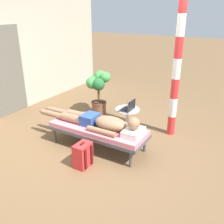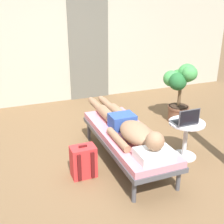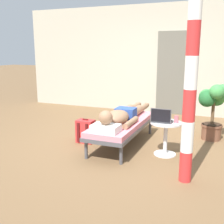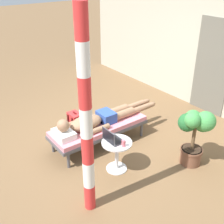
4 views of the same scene
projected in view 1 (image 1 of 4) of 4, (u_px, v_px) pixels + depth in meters
name	position (u px, v px, depth m)	size (l,w,h in m)	color
ground_plane	(93.00, 148.00, 4.66)	(40.00, 40.00, 0.00)	brown
house_door_panel	(8.00, 71.00, 5.85)	(0.84, 0.03, 2.04)	#625F54
lounge_chair	(98.00, 130.00, 4.57)	(0.66, 1.80, 0.42)	#4C4C51
person_reclining	(99.00, 121.00, 4.49)	(0.53, 2.17, 0.32)	white
side_table	(127.00, 117.00, 5.09)	(0.48, 0.48, 0.52)	silver
laptop	(129.00, 108.00, 4.94)	(0.31, 0.24, 0.23)	#4C4C51
drink_glass	(130.00, 104.00, 5.13)	(0.06, 0.06, 0.11)	#D86672
backpack	(83.00, 155.00, 4.06)	(0.30, 0.26, 0.42)	red
potted_plant	(98.00, 87.00, 5.99)	(0.56, 0.56, 1.02)	brown
porch_post	(177.00, 69.00, 4.68)	(0.15, 0.15, 2.68)	red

